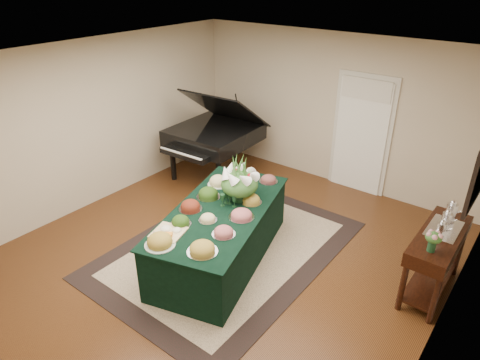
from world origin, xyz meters
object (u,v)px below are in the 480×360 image
Objects in this scene: floral_centerpiece at (240,180)px; mahogany_sideboard at (438,247)px; grand_piano at (214,134)px; buffet_table at (221,234)px.

floral_centerpiece is 0.41× the size of mahogany_sideboard.
floral_centerpiece is 2.41m from grand_piano.
buffet_table is 0.79m from floral_centerpiece.
floral_centerpiece is at bearing -163.42° from mahogany_sideboard.
mahogany_sideboard is (2.44, 0.73, -0.44)m from floral_centerpiece.
grand_piano reaches higher than mahogany_sideboard.
buffet_table is at bearing -156.48° from mahogany_sideboard.
floral_centerpiece reaches higher than mahogany_sideboard.
mahogany_sideboard reaches higher than buffet_table.
grand_piano is 1.34× the size of mahogany_sideboard.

